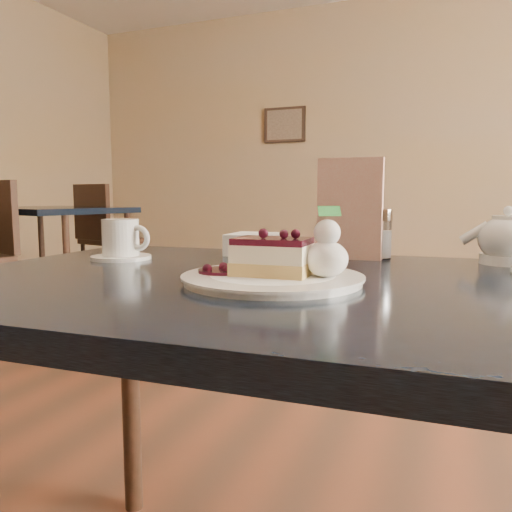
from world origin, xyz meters
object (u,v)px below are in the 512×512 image
at_px(cheesecake_slice, 273,257).
at_px(bg_table_far_left, 55,301).
at_px(main_table, 281,323).
at_px(dessert_plate, 272,279).
at_px(coffee_set, 122,241).

distance_m(cheesecake_slice, bg_table_far_left, 3.44).
relative_size(main_table, dessert_plate, 4.33).
bearing_deg(dessert_plate, main_table, 91.82).
distance_m(main_table, coffee_set, 0.43).
bearing_deg(dessert_plate, coffee_set, 158.42).
height_order(main_table, coffee_set, coffee_set).
bearing_deg(coffee_set, main_table, -15.34).
height_order(cheesecake_slice, coffee_set, coffee_set).
distance_m(dessert_plate, bg_table_far_left, 3.43).
relative_size(main_table, coffee_set, 8.80).
height_order(cheesecake_slice, bg_table_far_left, cheesecake_slice).
distance_m(main_table, cheesecake_slice, 0.13).
bearing_deg(main_table, coffee_set, 162.84).
relative_size(dessert_plate, cheesecake_slice, 2.31).
distance_m(dessert_plate, cheesecake_slice, 0.03).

